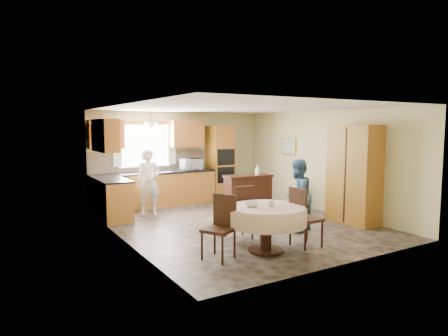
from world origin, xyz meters
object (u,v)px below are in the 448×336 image
at_px(chair_back, 241,210).
at_px(person_sink, 149,182).
at_px(sideboard, 248,194).
at_px(cupboard, 354,174).
at_px(chair_right, 303,214).
at_px(oven_tower, 220,163).
at_px(person_dining, 297,195).
at_px(chair_left, 221,223).
at_px(dining_table, 266,216).

distance_m(chair_back, person_sink, 2.97).
height_order(sideboard, cupboard, cupboard).
bearing_deg(chair_right, oven_tower, -12.41).
relative_size(sideboard, person_dining, 0.81).
distance_m(oven_tower, chair_right, 4.83).
xyz_separation_m(oven_tower, sideboard, (-0.21, -1.71, -0.64)).
xyz_separation_m(cupboard, chair_right, (-2.15, -0.77, -0.49)).
relative_size(chair_left, person_dining, 0.70).
xyz_separation_m(dining_table, chair_right, (0.70, -0.13, -0.02)).
bearing_deg(sideboard, chair_left, -125.63).
bearing_deg(chair_back, person_sink, -70.12).
bearing_deg(person_dining, chair_left, -3.81).
xyz_separation_m(oven_tower, chair_left, (-2.59, -4.44, -0.50)).
distance_m(person_sink, person_dining, 3.60).
distance_m(sideboard, person_dining, 2.16).
bearing_deg(chair_left, oven_tower, 121.46).
height_order(dining_table, chair_right, chair_right).
bearing_deg(chair_right, dining_table, 79.95).
height_order(chair_right, person_sink, person_sink).
distance_m(oven_tower, sideboard, 1.83).
bearing_deg(sideboard, dining_table, -113.46).
relative_size(dining_table, person_dining, 0.93).
distance_m(cupboard, person_dining, 1.57).
distance_m(cupboard, dining_table, 2.95).
xyz_separation_m(oven_tower, chair_right, (-1.08, -4.68, -0.48)).
height_order(cupboard, chair_back, cupboard).
bearing_deg(cupboard, person_sink, 139.17).
xyz_separation_m(oven_tower, person_sink, (-2.48, -0.85, -0.28)).
xyz_separation_m(chair_left, chair_back, (0.85, 0.72, 0.00)).
xyz_separation_m(chair_back, person_sink, (-0.74, 2.87, 0.22)).
height_order(oven_tower, person_dining, oven_tower).
xyz_separation_m(cupboard, person_sink, (-3.55, 3.07, -0.29)).
bearing_deg(chair_left, sideboard, 110.59).
relative_size(chair_left, chair_right, 0.97).
bearing_deg(person_dining, oven_tower, -116.55).
bearing_deg(chair_left, chair_back, 101.95).
bearing_deg(chair_left, chair_right, 52.68).
relative_size(cupboard, chair_right, 2.04).
bearing_deg(sideboard, cupboard, -54.43).
bearing_deg(person_dining, person_sink, -75.65).
relative_size(chair_left, chair_back, 1.00).
distance_m(dining_table, chair_left, 0.82).
xyz_separation_m(cupboard, dining_table, (-2.85, -0.64, -0.47)).
bearing_deg(chair_right, chair_back, 35.03).
bearing_deg(dining_table, cupboard, 12.58).
relative_size(oven_tower, sideboard, 1.78).
height_order(chair_back, person_dining, person_dining).
bearing_deg(chair_back, sideboard, -121.89).
bearing_deg(person_sink, person_dining, -42.65).
bearing_deg(dining_table, chair_right, -10.62).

